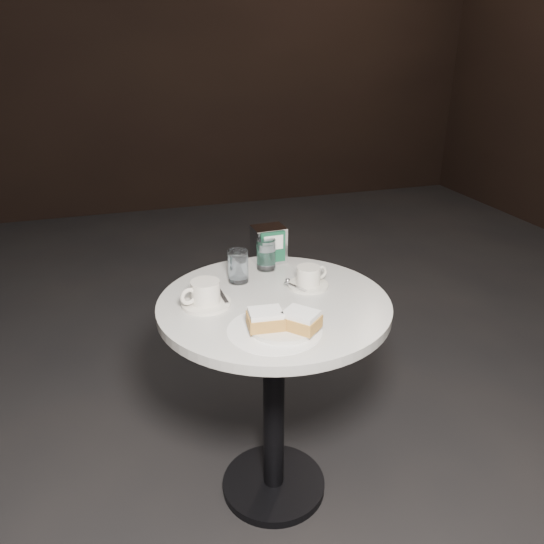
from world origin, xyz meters
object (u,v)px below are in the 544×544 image
at_px(coffee_cup_left, 205,295).
at_px(napkin_dispenser, 269,244).
at_px(water_glass_right, 266,255).
at_px(water_glass_left, 238,267).
at_px(cafe_table, 274,357).
at_px(coffee_cup_right, 309,278).
at_px(beignet_plate, 283,322).

bearing_deg(coffee_cup_left, napkin_dispenser, 26.05).
distance_m(coffee_cup_left, water_glass_right, 0.32).
bearing_deg(water_glass_left, water_glass_right, 31.63).
bearing_deg(napkin_dispenser, water_glass_left, -140.45).
bearing_deg(cafe_table, water_glass_left, 112.30).
height_order(cafe_table, coffee_cup_right, coffee_cup_right).
bearing_deg(coffee_cup_left, water_glass_left, 27.45).
xyz_separation_m(cafe_table, water_glass_right, (0.05, 0.24, 0.25)).
bearing_deg(water_glass_right, water_glass_left, -148.37).
bearing_deg(cafe_table, napkin_dispenser, 75.84).
bearing_deg(coffee_cup_right, cafe_table, -168.22).
height_order(cafe_table, beignet_plate, beignet_plate).
distance_m(coffee_cup_right, napkin_dispenser, 0.24).
xyz_separation_m(coffee_cup_left, water_glass_right, (0.25, 0.20, 0.02)).
xyz_separation_m(cafe_table, coffee_cup_right, (0.13, 0.06, 0.23)).
relative_size(beignet_plate, napkin_dispenser, 1.95).
relative_size(cafe_table, coffee_cup_left, 4.06).
bearing_deg(napkin_dispenser, cafe_table, -106.92).
distance_m(cafe_table, water_glass_left, 0.31).
height_order(coffee_cup_right, water_glass_right, water_glass_right).
relative_size(beignet_plate, water_glass_right, 2.37).
distance_m(beignet_plate, coffee_cup_left, 0.27).
relative_size(cafe_table, water_glass_left, 7.03).
height_order(coffee_cup_left, napkin_dispenser, napkin_dispenser).
xyz_separation_m(coffee_cup_left, water_glass_left, (0.13, 0.13, 0.02)).
height_order(cafe_table, napkin_dispenser, napkin_dispenser).
xyz_separation_m(coffee_cup_right, water_glass_left, (-0.20, 0.10, 0.02)).
xyz_separation_m(coffee_cup_left, napkin_dispenser, (0.28, 0.26, 0.03)).
bearing_deg(water_glass_left, coffee_cup_left, -134.93).
height_order(beignet_plate, coffee_cup_left, coffee_cup_left).
xyz_separation_m(water_glass_left, napkin_dispenser, (0.14, 0.13, 0.01)).
distance_m(coffee_cup_left, napkin_dispenser, 0.38).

